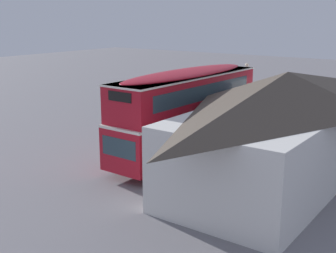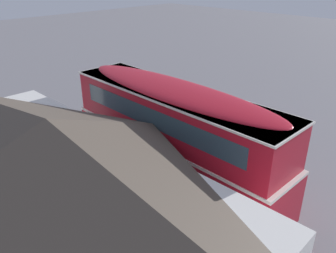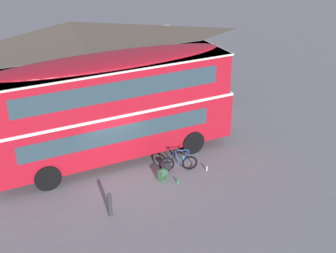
# 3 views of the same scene
# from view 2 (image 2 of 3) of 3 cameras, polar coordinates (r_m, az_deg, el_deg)

# --- Properties ---
(ground_plane) EXTENTS (120.00, 120.00, 0.00)m
(ground_plane) POSITION_cam_2_polar(r_m,az_deg,el_deg) (16.36, 4.22, -8.99)
(ground_plane) COLOR slate
(double_decker_bus) EXTENTS (10.87, 2.82, 4.79)m
(double_decker_bus) POSITION_cam_2_polar(r_m,az_deg,el_deg) (14.70, 1.00, -1.17)
(double_decker_bus) COLOR black
(double_decker_bus) RESTS_ON ground
(touring_bicycle) EXTENTS (1.61, 0.72, 1.05)m
(touring_bicycle) POSITION_cam_2_polar(r_m,az_deg,el_deg) (18.41, 1.63, -3.40)
(touring_bicycle) COLOR black
(touring_bicycle) RESTS_ON ground
(backpack_on_ground) EXTENTS (0.40, 0.38, 0.54)m
(backpack_on_ground) POSITION_cam_2_polar(r_m,az_deg,el_deg) (18.19, 4.59, -4.18)
(backpack_on_ground) COLOR #386642
(backpack_on_ground) RESTS_ON ground
(water_bottle_green_metal) EXTENTS (0.07, 0.07, 0.21)m
(water_bottle_green_metal) POSITION_cam_2_polar(r_m,az_deg,el_deg) (18.87, 4.47, -3.67)
(water_bottle_green_metal) COLOR green
(water_bottle_green_metal) RESTS_ON ground
(water_bottle_clear_plastic) EXTENTS (0.07, 0.07, 0.26)m
(water_bottle_clear_plastic) POSITION_cam_2_polar(r_m,az_deg,el_deg) (19.61, 0.37, -2.32)
(water_bottle_clear_plastic) COLOR silver
(water_bottle_clear_plastic) RESTS_ON ground
(pub_building) EXTENTS (14.77, 6.11, 5.09)m
(pub_building) POSITION_cam_2_polar(r_m,az_deg,el_deg) (11.89, -17.96, -9.77)
(pub_building) COLOR silver
(pub_building) RESTS_ON ground
(kerb_bollard) EXTENTS (0.16, 0.16, 0.97)m
(kerb_bollard) POSITION_cam_2_polar(r_m,az_deg,el_deg) (17.58, 14.16, -5.23)
(kerb_bollard) COLOR #333338
(kerb_bollard) RESTS_ON ground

